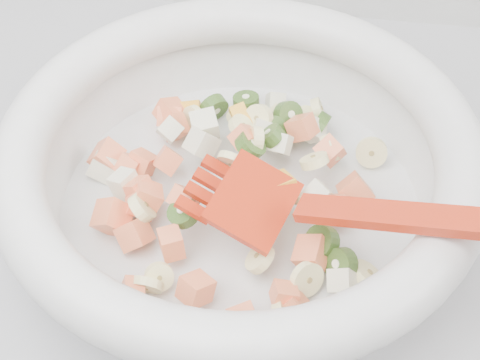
# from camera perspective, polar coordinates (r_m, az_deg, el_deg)

# --- Properties ---
(mixing_bowl) EXTENTS (0.46, 0.39, 0.15)m
(mixing_bowl) POSITION_cam_1_polar(r_m,az_deg,el_deg) (0.59, 0.02, 0.73)
(mixing_bowl) COLOR silver
(mixing_bowl) RESTS_ON counter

